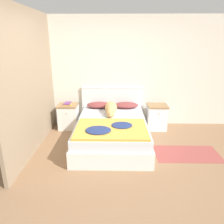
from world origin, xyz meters
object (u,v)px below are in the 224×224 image
at_px(bed, 112,132).
at_px(book_stack, 68,104).
at_px(nightstand_right, 157,117).
at_px(pillow_right, 126,105).
at_px(nightstand_left, 68,116).
at_px(dog, 111,108).
at_px(pillow_left, 99,105).

bearing_deg(bed, book_stack, 143.66).
xyz_separation_m(nightstand_right, pillow_right, (-0.72, 0.06, 0.27)).
height_order(bed, nightstand_left, nightstand_left).
relative_size(bed, book_stack, 9.33).
xyz_separation_m(bed, book_stack, (-1.04, 0.76, 0.36)).
distance_m(bed, book_stack, 1.34).
bearing_deg(dog, nightstand_right, 17.26).
bearing_deg(pillow_left, dog, -53.01).
bearing_deg(book_stack, pillow_right, 2.27).
bearing_deg(nightstand_right, bed, -143.88).
distance_m(nightstand_left, dog, 1.11).
distance_m(bed, pillow_left, 0.93).
xyz_separation_m(pillow_right, dog, (-0.35, -0.39, 0.04)).
bearing_deg(nightstand_right, book_stack, 179.90).
bearing_deg(book_stack, nightstand_left, -128.77).
xyz_separation_m(nightstand_left, dog, (1.01, -0.33, 0.31)).
distance_m(nightstand_right, pillow_right, 0.77).
bearing_deg(nightstand_left, pillow_right, 2.42).
bearing_deg(bed, nightstand_left, 143.88).
relative_size(nightstand_left, pillow_left, 1.04).
bearing_deg(dog, book_stack, 161.67).
relative_size(bed, pillow_right, 3.66).
relative_size(nightstand_right, dog, 0.74).
height_order(nightstand_right, dog, dog).
bearing_deg(pillow_left, book_stack, -175.72).
height_order(nightstand_right, pillow_left, pillow_left).
height_order(bed, nightstand_right, nightstand_right).
bearing_deg(bed, pillow_left, 111.35).
bearing_deg(pillow_right, nightstand_left, -177.58).
xyz_separation_m(nightstand_left, nightstand_right, (2.08, 0.00, 0.00)).
relative_size(pillow_right, book_stack, 2.55).
height_order(pillow_right, book_stack, book_stack).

